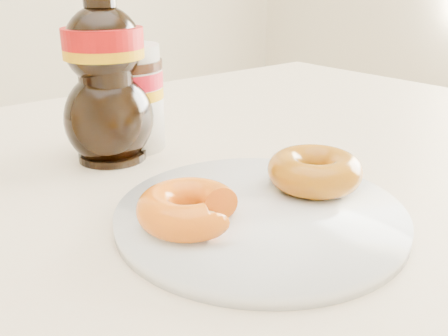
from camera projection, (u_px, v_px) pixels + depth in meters
dining_table at (153, 267)px, 0.52m from camera, size 1.40×0.90×0.75m
plate at (260, 214)px, 0.44m from camera, size 0.25×0.25×0.01m
donut_bitten at (188, 208)px, 0.40m from camera, size 0.11×0.11×0.03m
donut_whole at (315, 171)px, 0.47m from camera, size 0.09×0.09×0.03m
nutella_jar at (127, 93)px, 0.60m from camera, size 0.09×0.09×0.13m
syrup_bottle at (106, 72)px, 0.55m from camera, size 0.12×0.11×0.20m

